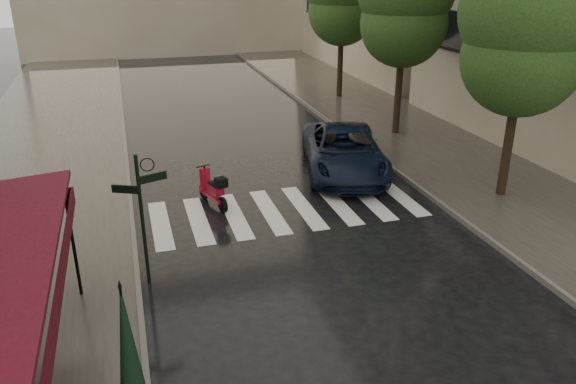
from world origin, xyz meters
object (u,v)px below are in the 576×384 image
scooter (213,190)px  parked_car (344,151)px  pedestrian_with_umbrella (3,369)px  parasol_back (128,348)px

scooter → parked_car: 5.06m
pedestrian_with_umbrella → scooter: (4.22, 8.49, -1.25)m
pedestrian_with_umbrella → parked_car: bearing=27.6°
scooter → parked_car: bearing=0.6°
parked_car → parasol_back: size_ratio=2.25×
pedestrian_with_umbrella → parasol_back: 1.69m
parked_car → parasol_back: (-7.40, -9.72, 0.67)m
pedestrian_with_umbrella → parasol_back: (1.61, 0.39, -0.32)m
pedestrian_with_umbrella → scooter: size_ratio=1.52×
scooter → parked_car: size_ratio=0.29×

